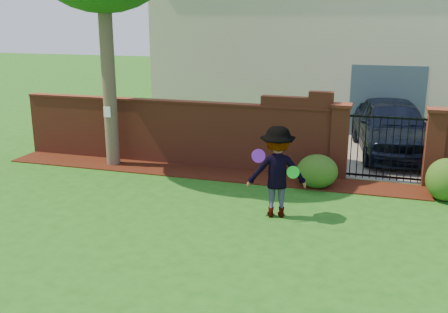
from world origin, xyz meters
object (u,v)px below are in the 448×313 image
(man, at_px, (277,172))
(frisbee_green, at_px, (293,172))
(car, at_px, (394,128))
(frisbee_purple, at_px, (258,156))

(man, height_order, frisbee_green, man)
(car, relative_size, man, 2.60)
(car, distance_m, frisbee_purple, 6.44)
(frisbee_purple, distance_m, frisbee_green, 0.77)
(frisbee_purple, relative_size, frisbee_green, 1.07)
(car, bearing_deg, frisbee_purple, -122.88)
(frisbee_purple, xyz_separation_m, frisbee_green, (0.65, 0.23, -0.34))
(car, xyz_separation_m, frisbee_green, (-1.97, -5.63, 0.16))
(man, distance_m, frisbee_purple, 0.57)
(frisbee_green, bearing_deg, man, 171.15)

